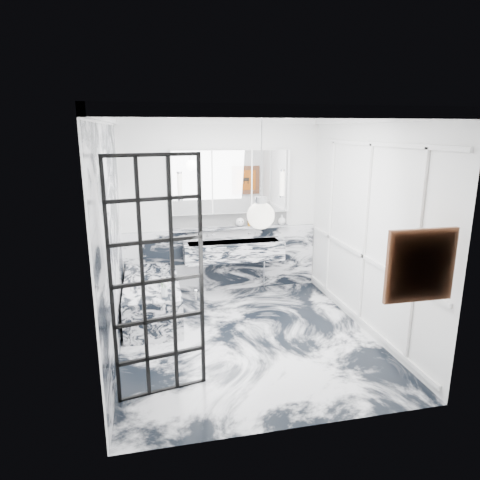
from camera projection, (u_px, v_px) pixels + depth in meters
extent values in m
plane|color=silver|center=(246.00, 337.00, 5.56)|extent=(3.60, 3.60, 0.00)
plane|color=white|center=(247.00, 113.00, 4.86)|extent=(3.60, 3.60, 0.00)
plane|color=white|center=(221.00, 207.00, 6.91)|extent=(3.60, 0.00, 3.60)
plane|color=white|center=(297.00, 282.00, 3.51)|extent=(3.60, 0.00, 3.60)
plane|color=white|center=(111.00, 240.00, 4.88)|extent=(0.00, 3.60, 3.60)
plane|color=white|center=(367.00, 226.00, 5.54)|extent=(0.00, 3.60, 3.60)
cube|color=silver|center=(222.00, 259.00, 7.11)|extent=(3.18, 0.05, 1.05)
cube|color=silver|center=(112.00, 245.00, 4.90)|extent=(0.02, 3.56, 2.68)
cube|color=white|center=(365.00, 234.00, 5.56)|extent=(0.03, 3.40, 2.30)
imported|color=#8C5919|center=(265.00, 219.00, 7.03)|extent=(0.11, 0.11, 0.22)
imported|color=#4C4C51|center=(268.00, 220.00, 7.04)|extent=(0.10, 0.10, 0.17)
imported|color=silver|center=(282.00, 220.00, 7.09)|extent=(0.14, 0.14, 0.16)
sphere|color=white|center=(240.00, 222.00, 6.95)|extent=(0.14, 0.14, 0.14)
cylinder|color=#8C5919|center=(249.00, 223.00, 6.99)|extent=(0.04, 0.04, 0.10)
cylinder|color=silver|center=(164.00, 292.00, 5.45)|extent=(0.08, 0.08, 0.12)
cube|color=#BF4D13|center=(421.00, 266.00, 3.78)|extent=(0.57, 0.05, 0.57)
sphere|color=white|center=(261.00, 216.00, 3.84)|extent=(0.25, 0.25, 0.25)
cube|color=silver|center=(234.00, 251.00, 6.88)|extent=(1.60, 0.45, 0.30)
cube|color=silver|center=(232.00, 228.00, 6.95)|extent=(1.90, 0.14, 0.04)
cube|color=white|center=(231.00, 219.00, 6.98)|extent=(1.90, 0.03, 0.23)
cube|color=white|center=(231.00, 182.00, 6.77)|extent=(1.90, 0.16, 1.00)
cylinder|color=white|center=(180.00, 186.00, 6.52)|extent=(0.07, 0.07, 0.40)
cylinder|color=white|center=(282.00, 184.00, 6.86)|extent=(0.07, 0.07, 0.40)
cube|color=silver|center=(152.00, 299.00, 6.10)|extent=(0.75, 1.65, 0.55)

